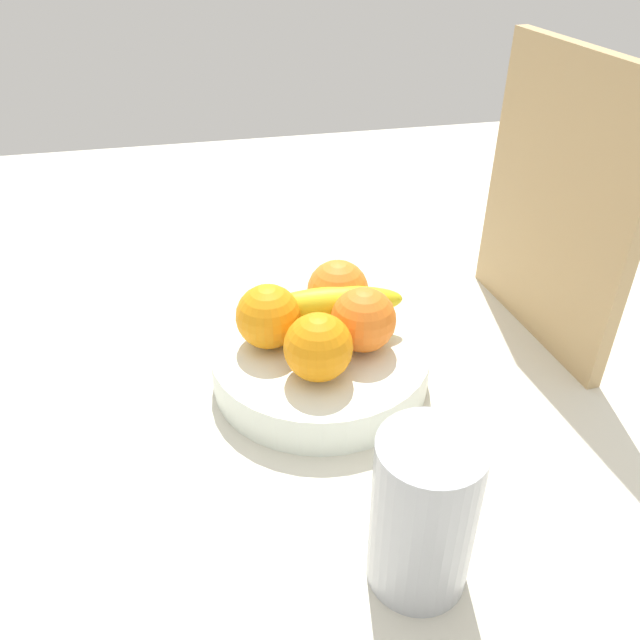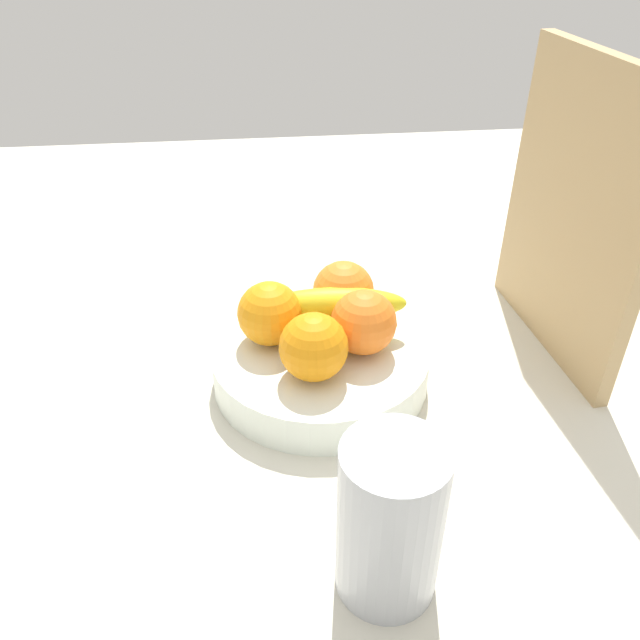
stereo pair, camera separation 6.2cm
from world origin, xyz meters
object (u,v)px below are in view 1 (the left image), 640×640
orange_front_right (363,320)px  thermos_tumbler (423,514)px  orange_front_left (318,347)px  orange_back_left (268,316)px  banana_bunch (329,310)px  cutting_board (557,204)px  orange_center (338,290)px  fruit_bowl (320,364)px

orange_front_right → thermos_tumbler: 27.16cm
orange_front_right → orange_front_left: bearing=-56.6°
orange_back_left → banana_bunch: bearing=96.8°
orange_front_left → orange_front_right: same height
orange_back_left → banana_bunch: 7.55cm
orange_back_left → cutting_board: (-3.00, 36.45, 9.38)cm
orange_front_left → orange_front_right: bearing=123.4°
orange_center → thermos_tumbler: bearing=-1.8°
fruit_bowl → banana_bunch: banana_bunch is taller
orange_front_left → orange_back_left: same height
cutting_board → banana_bunch: bearing=-90.0°
orange_front_left → banana_bunch: size_ratio=0.42×
fruit_bowl → orange_back_left: 8.72cm
orange_center → thermos_tumbler: thermos_tumbler is taller
orange_front_left → cutting_board: bearing=107.5°
orange_center → cutting_board: bearing=88.1°
orange_center → orange_back_left: same height
cutting_board → orange_front_left: bearing=-76.7°
orange_front_right → banana_bunch: size_ratio=0.42×
orange_front_left → orange_front_right: 7.44cm
orange_center → orange_back_left: bearing=-67.1°
fruit_bowl → orange_back_left: bearing=-111.6°
fruit_bowl → thermos_tumbler: 28.43cm
fruit_bowl → banana_bunch: bearing=150.4°
orange_back_left → orange_front_left: bearing=31.9°
orange_center → orange_front_left: bearing=-23.8°
banana_bunch → orange_front_right: bearing=39.0°
orange_front_left → banana_bunch: 8.59cm
orange_front_left → banana_bunch: (-8.01, 3.04, -0.73)cm
banana_bunch → cutting_board: size_ratio=0.50×
orange_front_left → orange_center: bearing=156.2°
cutting_board → thermos_tumbler: bearing=-44.7°
fruit_bowl → orange_front_right: (0.77, 4.96, 6.22)cm
fruit_bowl → orange_front_right: orange_front_right is taller
orange_center → thermos_tumbler: 34.01cm
orange_front_right → banana_bunch: bearing=-141.0°
cutting_board → thermos_tumbler: cutting_board is taller
orange_center → thermos_tumbler: size_ratio=0.49×
banana_bunch → fruit_bowl: bearing=-29.6°
cutting_board → thermos_tumbler: 44.67cm
orange_front_right → orange_center: same height
cutting_board → thermos_tumbler: (33.06, -28.24, -10.25)cm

